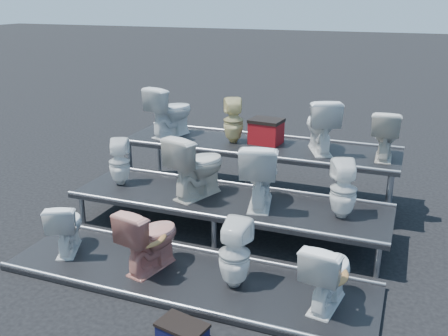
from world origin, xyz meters
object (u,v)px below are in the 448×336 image
(step_stool, at_px, (182,334))
(toilet_5, at_px, (197,165))
(toilet_1, at_px, (150,237))
(red_crate, at_px, (266,133))
(toilet_0, at_px, (66,226))
(toilet_7, at_px, (343,189))
(toilet_11, at_px, (385,134))
(toilet_10, at_px, (321,125))
(toilet_8, at_px, (170,111))
(toilet_3, at_px, (328,273))
(toilet_9, at_px, (233,121))
(toilet_4, at_px, (119,162))
(toilet_2, at_px, (235,254))
(toilet_6, at_px, (260,174))

(step_stool, bearing_deg, toilet_5, 122.21)
(toilet_1, relative_size, red_crate, 1.67)
(toilet_0, xyz_separation_m, toilet_7, (3.08, 1.30, 0.43))
(toilet_0, xyz_separation_m, red_crate, (1.69, 2.72, 0.64))
(toilet_11, bearing_deg, toilet_10, -1.88)
(toilet_8, bearing_deg, toilet_5, 148.01)
(toilet_7, relative_size, step_stool, 1.64)
(toilet_0, xyz_separation_m, toilet_10, (2.54, 2.60, 0.87))
(toilet_0, relative_size, toilet_7, 0.91)
(toilet_0, xyz_separation_m, toilet_8, (0.12, 2.60, 0.88))
(toilet_3, relative_size, toilet_9, 1.07)
(toilet_10, distance_m, toilet_11, 0.89)
(toilet_0, relative_size, toilet_4, 1.00)
(toilet_3, relative_size, toilet_10, 0.92)
(toilet_2, bearing_deg, toilet_9, -68.04)
(toilet_3, xyz_separation_m, toilet_4, (-3.19, 1.30, 0.36))
(toilet_7, distance_m, step_stool, 2.62)
(toilet_3, relative_size, toilet_7, 1.02)
(toilet_5, distance_m, toilet_10, 1.93)
(toilet_4, bearing_deg, toilet_7, 156.08)
(toilet_1, height_order, toilet_10, toilet_10)
(toilet_2, xyz_separation_m, toilet_3, (0.98, 0.00, -0.01))
(toilet_9, xyz_separation_m, step_stool, (0.81, -3.57, -1.12))
(toilet_0, bearing_deg, toilet_7, 178.13)
(toilet_9, bearing_deg, toilet_8, -24.63)
(toilet_3, relative_size, toilet_8, 0.90)
(toilet_10, height_order, toilet_11, toilet_10)
(toilet_6, height_order, toilet_8, toilet_8)
(toilet_2, relative_size, toilet_11, 1.09)
(toilet_1, bearing_deg, toilet_8, -55.20)
(toilet_9, distance_m, red_crate, 0.53)
(toilet_6, distance_m, toilet_10, 1.44)
(toilet_4, bearing_deg, toilet_1, 108.64)
(toilet_2, height_order, toilet_6, toilet_6)
(toilet_11, bearing_deg, toilet_2, 62.16)
(toilet_2, bearing_deg, toilet_8, -50.27)
(toilet_6, height_order, toilet_10, toilet_10)
(toilet_0, bearing_deg, toilet_11, -167.60)
(toilet_3, xyz_separation_m, toilet_7, (-0.07, 1.30, 0.39))
(toilet_0, distance_m, toilet_6, 2.46)
(toilet_1, distance_m, toilet_11, 3.54)
(toilet_3, bearing_deg, toilet_7, -78.19)
(toilet_3, bearing_deg, toilet_8, -31.86)
(toilet_8, height_order, step_stool, toilet_8)
(toilet_8, relative_size, step_stool, 1.85)
(toilet_9, height_order, toilet_11, toilet_11)
(red_crate, bearing_deg, toilet_3, -55.19)
(toilet_0, height_order, toilet_4, toilet_4)
(toilet_5, xyz_separation_m, toilet_7, (1.92, 0.00, -0.07))
(toilet_3, relative_size, red_crate, 1.59)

